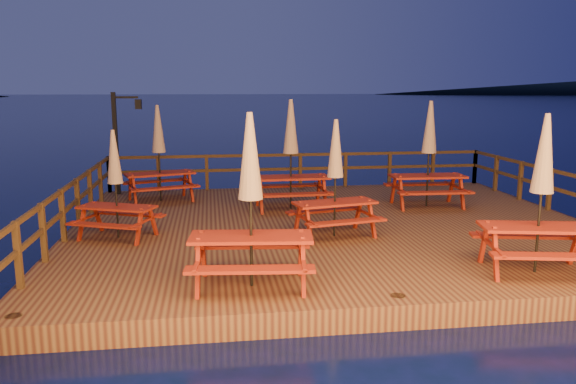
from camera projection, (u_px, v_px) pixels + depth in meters
name	position (u px, v px, depth m)	size (l,w,h in m)	color
ground	(333.00, 241.00, 13.17)	(500.00, 500.00, 0.00)	black
deck	(333.00, 232.00, 13.14)	(12.00, 10.00, 0.40)	#472317
deck_piles	(333.00, 253.00, 13.23)	(11.44, 9.44, 1.40)	#3B2912
railing	(319.00, 179.00, 14.69)	(11.80, 9.75, 1.10)	#3B2912
lamp_post	(121.00, 134.00, 16.46)	(0.85, 0.18, 3.00)	black
picnic_table_0	(159.00, 152.00, 15.49)	(2.23, 2.02, 2.66)	maroon
picnic_table_1	(291.00, 153.00, 14.49)	(2.03, 1.69, 2.84)	maroon
picnic_table_2	(251.00, 198.00, 8.79)	(2.10, 1.79, 2.78)	maroon
picnic_table_3	(115.00, 183.00, 11.69)	(1.98, 1.83, 2.29)	maroon
picnic_table_4	(429.00, 152.00, 14.79)	(2.01, 1.68, 2.80)	maroon
picnic_table_5	(541.00, 192.00, 9.46)	(2.18, 1.92, 2.73)	maroon
picnic_table_6	(335.00, 176.00, 11.84)	(2.01, 1.77, 2.49)	maroon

